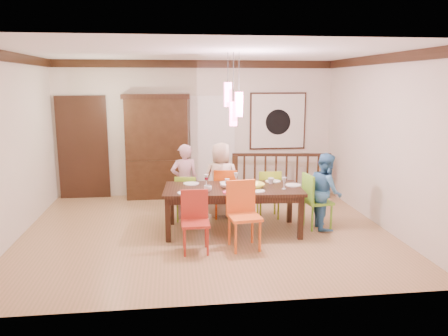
{
  "coord_description": "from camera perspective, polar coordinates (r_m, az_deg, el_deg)",
  "views": [
    {
      "loc": [
        -0.55,
        -6.97,
        2.44
      ],
      "look_at": [
        0.33,
        0.19,
        1.02
      ],
      "focal_mm": 35.0,
      "sensor_mm": 36.0,
      "label": 1
    }
  ],
  "objects": [
    {
      "name": "crown_molding",
      "position": [
        7.0,
        -2.54,
        14.23
      ],
      "size": [
        6.0,
        5.0,
        0.16
      ],
      "primitive_type": null,
      "color": "black",
      "rests_on": "wall_back"
    },
    {
      "name": "plate_near_left",
      "position": [
        6.79,
        -5.0,
        -3.25
      ],
      "size": [
        0.26,
        0.26,
        0.01
      ],
      "primitive_type": "cylinder",
      "color": "white",
      "rests_on": "dining_table"
    },
    {
      "name": "china_hutch",
      "position": [
        9.36,
        -8.74,
        2.82
      ],
      "size": [
        1.39,
        0.46,
        2.2
      ],
      "color": "black",
      "rests_on": "floor"
    },
    {
      "name": "wine_glass_b",
      "position": [
        7.38,
        1.59,
        -1.36
      ],
      "size": [
        0.08,
        0.08,
        0.19
      ],
      "primitive_type": null,
      "color": "silver",
      "rests_on": "dining_table"
    },
    {
      "name": "chair_near_mid",
      "position": [
        6.46,
        2.69,
        -5.68
      ],
      "size": [
        0.5,
        0.5,
        1.0
      ],
      "rotation": [
        0.0,
        0.0,
        0.12
      ],
      "color": "orange",
      "rests_on": "floor"
    },
    {
      "name": "chair_far_left",
      "position": [
        7.82,
        -4.83,
        -3.46
      ],
      "size": [
        0.44,
        0.44,
        0.83
      ],
      "rotation": [
        0.0,
        0.0,
        2.94
      ],
      "color": "#7AA724",
      "rests_on": "floor"
    },
    {
      "name": "plate_far_left",
      "position": [
        7.4,
        -4.33,
        -2.05
      ],
      "size": [
        0.26,
        0.26,
        0.01
      ],
      "primitive_type": "cylinder",
      "color": "white",
      "rests_on": "dining_table"
    },
    {
      "name": "panel_door",
      "position": [
        9.7,
        -17.91,
        2.35
      ],
      "size": [
        1.04,
        0.07,
        2.24
      ],
      "primitive_type": "cube",
      "color": "black",
      "rests_on": "wall_back"
    },
    {
      "name": "ceiling",
      "position": [
        7.0,
        -2.55,
        14.89
      ],
      "size": [
        6.0,
        6.0,
        0.0
      ],
      "primitive_type": "plane",
      "rotation": [
        3.14,
        0.0,
        0.0
      ],
      "color": "white",
      "rests_on": "wall_back"
    },
    {
      "name": "balustrade",
      "position": [
        9.42,
        7.46,
        -0.86
      ],
      "size": [
        2.11,
        0.35,
        0.96
      ],
      "rotation": [
        0.0,
        0.0,
        -0.13
      ],
      "color": "black",
      "rests_on": "floor"
    },
    {
      "name": "chair_far_right",
      "position": [
        7.99,
        5.78,
        -2.89
      ],
      "size": [
        0.42,
        0.42,
        0.89
      ],
      "rotation": [
        0.0,
        0.0,
        3.1
      ],
      "color": "#8FAE1F",
      "rests_on": "floor"
    },
    {
      "name": "person_far_left",
      "position": [
        7.91,
        -5.17,
        -1.76
      ],
      "size": [
        0.54,
        0.4,
        1.36
      ],
      "primitive_type": "imported",
      "rotation": [
        0.0,
        0.0,
        3.29
      ],
      "color": "#D2A0B0",
      "rests_on": "floor"
    },
    {
      "name": "dining_table",
      "position": [
        7.16,
        1.17,
        -3.17
      ],
      "size": [
        2.3,
        1.16,
        0.75
      ],
      "rotation": [
        0.0,
        0.0,
        -0.07
      ],
      "color": "black",
      "rests_on": "floor"
    },
    {
      "name": "person_end_right",
      "position": [
        7.54,
        13.16,
        -2.94
      ],
      "size": [
        0.54,
        0.66,
        1.29
      ],
      "primitive_type": "imported",
      "rotation": [
        0.0,
        0.0,
        1.49
      ],
      "color": "teal",
      "rests_on": "floor"
    },
    {
      "name": "chair_near_left",
      "position": [
        6.35,
        -3.77,
        -6.57
      ],
      "size": [
        0.4,
        0.4,
        0.89
      ],
      "rotation": [
        0.0,
        0.0,
        0.0
      ],
      "color": "#A42B1E",
      "rests_on": "floor"
    },
    {
      "name": "pendant_cluster",
      "position": [
        6.95,
        1.22,
        8.38
      ],
      "size": [
        0.27,
        0.21,
        1.14
      ],
      "color": "#FF4C8C",
      "rests_on": "ceiling"
    },
    {
      "name": "plate_far_mid",
      "position": [
        7.44,
        0.47,
        -1.94
      ],
      "size": [
        0.26,
        0.26,
        0.01
      ],
      "primitive_type": "cylinder",
      "color": "white",
      "rests_on": "dining_table"
    },
    {
      "name": "plate_end_right",
      "position": [
        7.37,
        9.04,
        -2.21
      ],
      "size": [
        0.26,
        0.26,
        0.01
      ],
      "primitive_type": "cylinder",
      "color": "white",
      "rests_on": "dining_table"
    },
    {
      "name": "painting",
      "position": [
        9.75,
        7.04,
        6.1
      ],
      "size": [
        1.25,
        0.06,
        1.25
      ],
      "color": "black",
      "rests_on": "wall_back"
    },
    {
      "name": "chair_far_mid",
      "position": [
        7.96,
        0.2,
        -2.8
      ],
      "size": [
        0.47,
        0.47,
        0.91
      ],
      "rotation": [
        0.0,
        0.0,
        3.0
      ],
      "color": "#CD440C",
      "rests_on": "floor"
    },
    {
      "name": "white_doorway",
      "position": [
        9.58,
        -1.51,
        2.78
      ],
      "size": [
        0.97,
        0.05,
        2.22
      ],
      "primitive_type": "cube",
      "color": "silver",
      "rests_on": "wall_back"
    },
    {
      "name": "floor",
      "position": [
        7.4,
        -2.35,
        -8.12
      ],
      "size": [
        6.0,
        6.0,
        0.0
      ],
      "primitive_type": "plane",
      "color": "#A0804D",
      "rests_on": "ground"
    },
    {
      "name": "cup_right",
      "position": [
        7.44,
        6.14,
        -1.68
      ],
      "size": [
        0.14,
        0.14,
        0.1
      ],
      "primitive_type": "imported",
      "rotation": [
        0.0,
        0.0,
        -0.39
      ],
      "color": "silver",
      "rests_on": "dining_table"
    },
    {
      "name": "plate_far_right",
      "position": [
        7.61,
        6.43,
        -1.72
      ],
      "size": [
        0.26,
        0.26,
        0.01
      ],
      "primitive_type": "cylinder",
      "color": "white",
      "rests_on": "dining_table"
    },
    {
      "name": "chair_end_right",
      "position": [
        7.55,
        12.18,
        -3.74
      ],
      "size": [
        0.47,
        0.47,
        0.93
      ],
      "rotation": [
        0.0,
        0.0,
        1.69
      ],
      "color": "#6CB52C",
      "rests_on": "floor"
    },
    {
      "name": "wall_right",
      "position": [
        7.88,
        19.89,
        3.25
      ],
      "size": [
        0.0,
        5.0,
        5.0
      ],
      "primitive_type": "plane",
      "rotation": [
        1.57,
        0.0,
        -1.57
      ],
      "color": "beige",
      "rests_on": "floor"
    },
    {
      "name": "wall_back",
      "position": [
        9.54,
        -3.64,
        5.15
      ],
      "size": [
        6.0,
        0.0,
        6.0
      ],
      "primitive_type": "plane",
      "rotation": [
        1.57,
        0.0,
        0.0
      ],
      "color": "beige",
      "rests_on": "floor"
    },
    {
      "name": "wine_glass_a",
      "position": [
        7.24,
        -2.33,
        -1.6
      ],
      "size": [
        0.08,
        0.08,
        0.19
      ],
      "primitive_type": null,
      "color": "#590C19",
      "rests_on": "dining_table"
    },
    {
      "name": "small_bowl",
      "position": [
        7.13,
        0.33,
        -2.33
      ],
      "size": [
        0.26,
        0.26,
        0.06
      ],
      "primitive_type": "imported",
      "rotation": [
        0.0,
        0.0,
        0.39
      ],
      "color": "white",
      "rests_on": "dining_table"
    },
    {
      "name": "plate_near_mid",
      "position": [
        6.9,
        4.31,
        -3.01
      ],
      "size": [
        0.26,
        0.26,
        0.01
      ],
      "primitive_type": "cylinder",
      "color": "white",
      "rests_on": "dining_table"
    },
    {
      "name": "cup_left",
      "position": [
        6.87,
        -2.12,
        -2.7
      ],
      "size": [
        0.14,
        0.14,
        0.1
      ],
      "primitive_type": "imported",
      "rotation": [
        0.0,
        0.0,
        0.14
      ],
      "color": "silver",
      "rests_on": "dining_table"
    },
    {
      "name": "person_far_mid",
      "position": [
        7.98,
        -0.36,
        -1.55
      ],
      "size": [
        0.72,
        0.52,
        1.38
      ],
      "primitive_type": "imported",
      "rotation": [
        0.0,
        0.0,
        3.02
      ],
      "color": "beige",
      "rests_on": "floor"
    },
    {
      "name": "napkin",
      "position": [
        6.81,
        0.6,
        -3.17
      ],
      "size": [
        0.18,
        0.14,
        0.01
      ],
      "primitive_type": "cube",
      "color": "#D83359",
      "rests_on": "dining_table"
    },
    {
      "name": "wine_glass_c",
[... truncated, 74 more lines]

